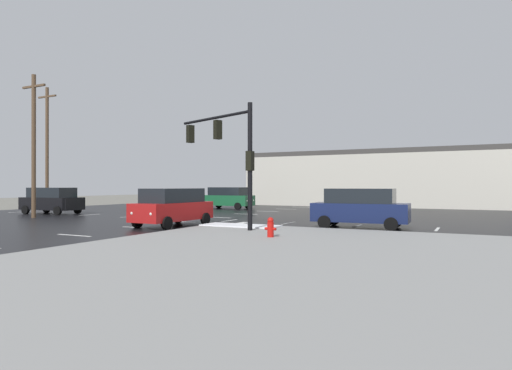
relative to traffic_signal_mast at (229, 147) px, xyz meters
The scene contains 14 objects.
ground_plane 8.24m from the traffic_signal_mast, 134.27° to the left, with size 120.00×120.00×0.00m, color slate.
road_asphalt 8.23m from the traffic_signal_mast, 134.27° to the left, with size 44.00×44.00×0.02m, color black.
sidewalk_corner 10.62m from the traffic_signal_mast, 44.47° to the right, with size 18.00×18.00×0.14m, color gray.
snow_strip_curbside 4.08m from the traffic_signal_mast, 89.35° to the left, with size 4.00×1.60×0.06m, color white.
lane_markings 6.70m from the traffic_signal_mast, 135.33° to the left, with size 36.15×36.15×0.01m.
traffic_signal_mast is the anchor object (origin of this frame).
fire_hydrant 5.52m from the traffic_signal_mast, 36.82° to the right, with size 0.48×0.26×0.79m.
strip_building_background 29.71m from the traffic_signal_mast, 88.96° to the left, with size 26.45×8.00×5.91m.
suv_red 4.91m from the traffic_signal_mast, behind, with size 2.32×4.90×2.03m.
suv_green 20.02m from the traffic_signal_mast, 120.49° to the left, with size 4.86×2.22×2.03m.
suv_navy 7.42m from the traffic_signal_mast, 36.92° to the left, with size 4.91×2.35×2.03m.
suv_black 19.34m from the traffic_signal_mast, 165.91° to the left, with size 4.95×2.47×2.03m.
utility_pole_mid 16.17m from the traffic_signal_mast, behind, with size 2.20×0.28×9.75m.
utility_pole_far 24.09m from the traffic_signal_mast, 161.70° to the left, with size 2.20×0.28×10.82m.
Camera 1 is at (15.65, -23.48, 2.19)m, focal length 30.60 mm.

